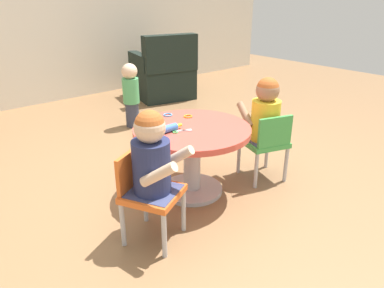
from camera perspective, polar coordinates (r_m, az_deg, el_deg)
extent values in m
plane|color=olive|center=(2.68, 0.00, -7.36)|extent=(10.00, 10.00, 0.00)
cylinder|color=silver|center=(2.67, 0.00, -7.08)|extent=(0.44, 0.44, 0.03)
cylinder|color=silver|center=(2.57, 0.00, -2.96)|extent=(0.12, 0.12, 0.46)
cylinder|color=#D84C3F|center=(2.47, 0.00, 2.23)|extent=(0.81, 0.81, 0.04)
cylinder|color=#B7B7BC|center=(2.01, -4.38, -14.14)|extent=(0.03, 0.03, 0.28)
cylinder|color=#B7B7BC|center=(2.21, -1.34, -10.39)|extent=(0.03, 0.03, 0.28)
cylinder|color=#B7B7BC|center=(2.12, -10.83, -12.33)|extent=(0.03, 0.03, 0.28)
cylinder|color=#B7B7BC|center=(2.31, -7.35, -8.96)|extent=(0.03, 0.03, 0.28)
cube|color=orange|center=(2.07, -6.16, -7.78)|extent=(0.40, 0.40, 0.04)
cube|color=orange|center=(2.07, -9.62, -3.94)|extent=(0.25, 0.14, 0.22)
cube|color=#3F4772|center=(2.07, -6.17, -7.73)|extent=(0.36, 0.37, 0.04)
cylinder|color=navy|center=(1.99, -6.37, -3.52)|extent=(0.21, 0.21, 0.30)
sphere|color=beige|center=(1.90, -6.67, 2.60)|extent=(0.17, 0.17, 0.17)
sphere|color=#B25926|center=(1.90, -6.69, 2.96)|extent=(0.16, 0.16, 0.16)
cylinder|color=beige|center=(1.85, -5.27, -4.80)|extent=(0.15, 0.21, 0.17)
cylinder|color=beige|center=(2.03, -2.44, -2.12)|extent=(0.15, 0.21, 0.17)
cylinder|color=#B7B7BC|center=(3.02, 11.68, -1.17)|extent=(0.03, 0.03, 0.28)
cylinder|color=#B7B7BC|center=(2.89, 7.36, -1.98)|extent=(0.03, 0.03, 0.28)
cylinder|color=#B7B7BC|center=(2.83, 14.53, -3.16)|extent=(0.03, 0.03, 0.28)
cylinder|color=#B7B7BC|center=(2.69, 10.04, -4.14)|extent=(0.03, 0.03, 0.28)
cube|color=green|center=(2.79, 11.15, 0.36)|extent=(0.38, 0.38, 0.04)
cube|color=green|center=(2.64, 12.92, 1.87)|extent=(0.26, 0.11, 0.22)
cube|color=#3F4772|center=(2.79, 11.15, 0.39)|extent=(0.34, 0.35, 0.04)
cylinder|color=yellow|center=(2.73, 11.42, 3.69)|extent=(0.21, 0.21, 0.30)
sphere|color=#997051|center=(2.67, 11.80, 8.28)|extent=(0.17, 0.17, 0.17)
sphere|color=#B25926|center=(2.66, 11.83, 8.54)|extent=(0.16, 0.16, 0.16)
cylinder|color=#997051|center=(2.86, 12.23, 5.02)|extent=(0.12, 0.22, 0.17)
cylinder|color=#997051|center=(2.75, 8.40, 4.55)|extent=(0.12, 0.22, 0.17)
cube|color=black|center=(5.01, -4.71, 9.67)|extent=(0.84, 0.84, 0.40)
cube|color=black|center=(4.66, -3.43, 14.04)|extent=(0.72, 0.31, 0.45)
cube|color=black|center=(5.07, -1.62, 13.36)|extent=(0.25, 0.61, 0.20)
cube|color=black|center=(4.84, -8.17, 12.68)|extent=(0.25, 0.61, 0.20)
cylinder|color=#33384C|center=(3.93, -9.35, 4.59)|extent=(0.14, 0.14, 0.26)
cylinder|color=#4CA566|center=(3.86, -9.60, 8.26)|extent=(0.17, 0.17, 0.26)
sphere|color=beige|center=(3.81, -9.80, 11.19)|extent=(0.16, 0.16, 0.16)
cylinder|color=#3F72CC|center=(2.37, -3.86, 2.42)|extent=(0.14, 0.05, 0.05)
cylinder|color=yellow|center=(2.42, -2.14, 2.94)|extent=(0.05, 0.02, 0.02)
cylinder|color=yellow|center=(2.32, -5.66, 1.87)|extent=(0.05, 0.02, 0.02)
cube|color=silver|center=(2.39, -1.30, 2.13)|extent=(0.11, 0.04, 0.01)
cube|color=silver|center=(2.39, -1.30, 2.13)|extent=(0.09, 0.08, 0.01)
torus|color=green|center=(2.37, -2.64, 1.86)|extent=(0.05, 0.05, 0.01)
torus|color=green|center=(2.40, -2.79, 2.17)|extent=(0.05, 0.05, 0.01)
cylinder|color=#CC99E5|center=(2.32, -7.19, 1.43)|extent=(0.13, 0.13, 0.02)
torus|color=#3F99D8|center=(2.70, -3.83, 4.60)|extent=(0.07, 0.07, 0.01)
torus|color=#D83FA5|center=(2.29, -4.95, 1.05)|extent=(0.06, 0.06, 0.01)
torus|color=orange|center=(2.66, -0.64, 4.38)|extent=(0.06, 0.06, 0.01)
torus|color=#4CB259|center=(2.44, -3.14, 2.56)|extent=(0.07, 0.07, 0.01)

